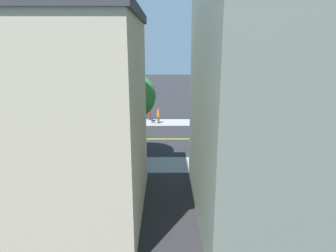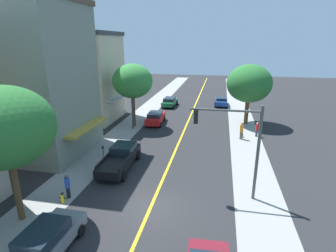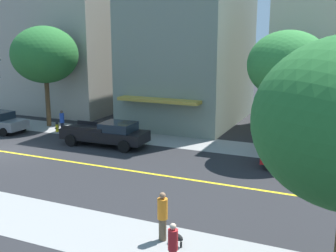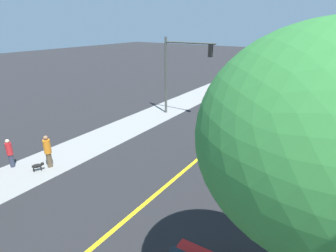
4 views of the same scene
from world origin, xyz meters
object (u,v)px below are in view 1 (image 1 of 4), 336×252
Objects in this scene: green_sedan_left_curb at (8,145)px; maroon_sedan_right_curb at (326,122)px; blue_sedan_right_curb at (25,122)px; street_lamp at (140,115)px; fire_hydrant at (325,155)px; pedestrian_blue_shirt at (318,148)px; street_tree_right_corner at (126,96)px; traffic_light_mast at (257,91)px; parking_meter at (250,149)px; pedestrian_orange_shirt at (158,116)px; small_dog at (153,121)px; street_tree_left_far at (109,81)px; pedestrian_red_shirt at (150,113)px; red_sedan_left_curb at (115,144)px; black_pickup_truck at (253,143)px.

green_sedan_left_curb is 1.02× the size of maroon_sedan_right_curb.
street_lamp is at bearing 142.85° from blue_sedan_right_curb.
fire_hydrant is 0.45× the size of pedestrian_blue_shirt.
street_tree_right_corner is 18.10m from traffic_light_mast.
parking_meter is at bearing 177.76° from green_sedan_left_curb.
traffic_light_mast is at bearing -135.99° from pedestrian_orange_shirt.
pedestrian_blue_shirt is 2.89× the size of small_dog.
parking_meter is at bearing -21.81° from small_dog.
pedestrian_blue_shirt is at bearing -123.14° from street_tree_left_far.
maroon_sedan_right_curb reaches higher than blue_sedan_right_curb.
fire_hydrant is 0.47× the size of pedestrian_red_shirt.
street_tree_right_corner is 17.59m from fire_hydrant.
maroon_sedan_right_curb is at bearing 178.33° from blue_sedan_right_curb.
maroon_sedan_right_curb is at bearing -27.76° from fire_hydrant.
street_lamp is at bearing 91.41° from fire_hydrant.
red_sedan_left_curb is (1.79, 18.22, 0.42)m from fire_hydrant.
blue_sedan_right_curb reaches higher than parking_meter.
pedestrian_red_shirt is at bearing -14.07° from maroon_sedan_right_curb.
street_lamp is at bearing -81.97° from pedestrian_blue_shirt.
street_tree_right_corner is at bearing -81.44° from pedestrian_blue_shirt.
pedestrian_blue_shirt reaches higher than black_pickup_truck.
small_dog is at bearing 24.59° from pedestrian_red_shirt.
street_tree_right_corner is 1.77× the size of blue_sedan_right_curb.
black_pickup_truck is at bearing -14.61° from small_dog.
fire_hydrant reaches higher than small_dog.
street_tree_left_far is 19.17m from black_pickup_truck.
black_pickup_truck is at bearing 160.41° from blue_sedan_right_curb.
traffic_light_mast is 1.46× the size of maroon_sedan_right_curb.
street_tree_right_corner is at bearing 140.23° from blue_sedan_right_curb.
pedestrian_red_shirt is 2.75× the size of small_dog.
pedestrian_red_shirt is (13.84, 15.11, -0.05)m from pedestrian_blue_shirt.
pedestrian_red_shirt is at bearing -104.39° from red_sedan_left_curb.
blue_sedan_right_curb is (10.01, 23.52, -0.16)m from parking_meter.
street_tree_left_far reaches higher than maroon_sedan_right_curb.
pedestrian_orange_shirt is (2.23, -15.48, 0.22)m from blue_sedan_right_curb.
small_dog is (-1.62, -0.52, -0.56)m from pedestrian_red_shirt.
pedestrian_orange_shirt reaches higher than parking_meter.
parking_meter reaches higher than fire_hydrant.
pedestrian_blue_shirt is 0.94× the size of pedestrian_orange_shirt.
fire_hydrant is at bearing -5.99° from small_dog.
blue_sedan_right_curb is at bearing -3.00° from maroon_sedan_right_curb.
red_sedan_left_curb is 2.61× the size of pedestrian_blue_shirt.
street_tree_left_far is 9.61× the size of fire_hydrant.
fire_hydrant is 0.18× the size of maroon_sedan_right_curb.
street_tree_left_far is at bearing -74.22° from pedestrian_red_shirt.
pedestrian_blue_shirt is at bearing 159.08° from black_pickup_truck.
street_tree_left_far is at bearing -80.84° from red_sedan_left_curb.
traffic_light_mast reaches higher than green_sedan_left_curb.
fire_hydrant is 10.94m from maroon_sedan_right_curb.
black_pickup_truck is 5.40m from pedestrian_blue_shirt.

